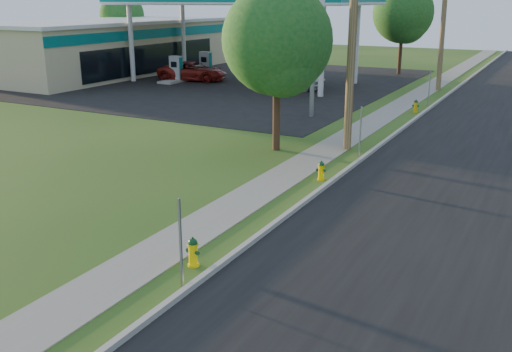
{
  "coord_description": "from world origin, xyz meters",
  "views": [
    {
      "loc": [
        6.81,
        -4.7,
        5.88
      ],
      "look_at": [
        0.0,
        8.0,
        1.4
      ],
      "focal_mm": 40.0,
      "sensor_mm": 36.0,
      "label": 1
    }
  ],
  "objects_px": {
    "fuel_pump_sw": "(206,67)",
    "hydrant_near": "(193,252)",
    "fuel_pump_se": "(310,73)",
    "car_red": "(193,71)",
    "tree_verge": "(279,45)",
    "hydrant_far": "(416,106)",
    "fuel_pump_nw": "(176,72)",
    "hydrant_mid": "(321,171)",
    "fuel_pump_ne": "(286,80)",
    "tree_lot": "(404,15)",
    "car_silver": "(295,79)",
    "utility_pole_far": "(444,16)",
    "tree_back": "(122,17)",
    "price_pylon": "(314,9)",
    "utility_pole_mid": "(353,24)"
  },
  "relations": [
    {
      "from": "tree_back",
      "to": "hydrant_mid",
      "type": "distance_m",
      "value": 42.84
    },
    {
      "from": "fuel_pump_ne",
      "to": "price_pylon",
      "type": "distance_m",
      "value": 10.17
    },
    {
      "from": "fuel_pump_se",
      "to": "utility_pole_far",
      "type": "bearing_deg",
      "value": 6.41
    },
    {
      "from": "fuel_pump_se",
      "to": "tree_back",
      "type": "xyz_separation_m",
      "value": [
        -22.84,
        6.42,
        3.5
      ]
    },
    {
      "from": "utility_pole_far",
      "to": "fuel_pump_sw",
      "type": "bearing_deg",
      "value": -176.8
    },
    {
      "from": "utility_pole_mid",
      "to": "hydrant_far",
      "type": "distance_m",
      "value": 10.43
    },
    {
      "from": "tree_lot",
      "to": "car_silver",
      "type": "relative_size",
      "value": 1.77
    },
    {
      "from": "tree_verge",
      "to": "hydrant_far",
      "type": "relative_size",
      "value": 9.22
    },
    {
      "from": "tree_back",
      "to": "hydrant_near",
      "type": "bearing_deg",
      "value": -47.59
    },
    {
      "from": "utility_pole_far",
      "to": "tree_verge",
      "type": "height_order",
      "value": "utility_pole_far"
    },
    {
      "from": "fuel_pump_nw",
      "to": "fuel_pump_sw",
      "type": "distance_m",
      "value": 4.0
    },
    {
      "from": "tree_back",
      "to": "hydrant_mid",
      "type": "relative_size",
      "value": 9.75
    },
    {
      "from": "hydrant_mid",
      "to": "fuel_pump_sw",
      "type": "bearing_deg",
      "value": 130.92
    },
    {
      "from": "utility_pole_mid",
      "to": "tree_back",
      "type": "xyz_separation_m",
      "value": [
        -31.74,
        23.42,
        -0.74
      ]
    },
    {
      "from": "utility_pole_far",
      "to": "fuel_pump_sw",
      "type": "xyz_separation_m",
      "value": [
        -17.9,
        -1.0,
        -4.08
      ]
    },
    {
      "from": "fuel_pump_ne",
      "to": "hydrant_mid",
      "type": "bearing_deg",
      "value": -61.26
    },
    {
      "from": "price_pylon",
      "to": "tree_verge",
      "type": "distance_m",
      "value": 7.27
    },
    {
      "from": "hydrant_near",
      "to": "price_pylon",
      "type": "bearing_deg",
      "value": 104.22
    },
    {
      "from": "fuel_pump_ne",
      "to": "fuel_pump_se",
      "type": "xyz_separation_m",
      "value": [
        0.0,
        4.0,
        0.0
      ]
    },
    {
      "from": "fuel_pump_sw",
      "to": "hydrant_far",
      "type": "height_order",
      "value": "fuel_pump_sw"
    },
    {
      "from": "utility_pole_mid",
      "to": "hydrant_mid",
      "type": "xyz_separation_m",
      "value": [
        0.63,
        -4.38,
        -4.62
      ]
    },
    {
      "from": "utility_pole_far",
      "to": "hydrant_far",
      "type": "height_order",
      "value": "utility_pole_far"
    },
    {
      "from": "price_pylon",
      "to": "car_silver",
      "type": "bearing_deg",
      "value": 119.76
    },
    {
      "from": "hydrant_mid",
      "to": "car_silver",
      "type": "xyz_separation_m",
      "value": [
        -9.31,
        18.23,
        0.37
      ]
    },
    {
      "from": "fuel_pump_nw",
      "to": "hydrant_near",
      "type": "relative_size",
      "value": 4.46
    },
    {
      "from": "tree_back",
      "to": "hydrant_near",
      "type": "distance_m",
      "value": 47.96
    },
    {
      "from": "fuel_pump_ne",
      "to": "fuel_pump_se",
      "type": "height_order",
      "value": "same"
    },
    {
      "from": "fuel_pump_nw",
      "to": "hydrant_far",
      "type": "height_order",
      "value": "fuel_pump_nw"
    },
    {
      "from": "hydrant_mid",
      "to": "car_red",
      "type": "height_order",
      "value": "car_red"
    },
    {
      "from": "fuel_pump_sw",
      "to": "hydrant_mid",
      "type": "xyz_separation_m",
      "value": [
        18.53,
        -21.38,
        -0.39
      ]
    },
    {
      "from": "fuel_pump_se",
      "to": "car_red",
      "type": "height_order",
      "value": "fuel_pump_se"
    },
    {
      "from": "hydrant_mid",
      "to": "car_red",
      "type": "bearing_deg",
      "value": 133.97
    },
    {
      "from": "fuel_pump_nw",
      "to": "tree_back",
      "type": "distance_m",
      "value": 17.67
    },
    {
      "from": "utility_pole_mid",
      "to": "tree_lot",
      "type": "bearing_deg",
      "value": 99.93
    },
    {
      "from": "fuel_pump_sw",
      "to": "hydrant_near",
      "type": "relative_size",
      "value": 4.46
    },
    {
      "from": "utility_pole_far",
      "to": "fuel_pump_se",
      "type": "bearing_deg",
      "value": -173.59
    },
    {
      "from": "fuel_pump_nw",
      "to": "price_pylon",
      "type": "bearing_deg",
      "value": -28.18
    },
    {
      "from": "fuel_pump_nw",
      "to": "utility_pole_mid",
      "type": "bearing_deg",
      "value": -35.99
    },
    {
      "from": "utility_pole_far",
      "to": "fuel_pump_nw",
      "type": "relative_size",
      "value": 2.97
    },
    {
      "from": "tree_verge",
      "to": "car_silver",
      "type": "height_order",
      "value": "tree_verge"
    },
    {
      "from": "hydrant_near",
      "to": "hydrant_mid",
      "type": "bearing_deg",
      "value": 89.05
    },
    {
      "from": "tree_lot",
      "to": "hydrant_mid",
      "type": "xyz_separation_m",
      "value": [
        5.04,
        -29.57,
        -4.33
      ]
    },
    {
      "from": "fuel_pump_ne",
      "to": "hydrant_far",
      "type": "xyz_separation_m",
      "value": [
        9.49,
        -3.66,
        -0.38
      ]
    },
    {
      "from": "tree_lot",
      "to": "hydrant_near",
      "type": "relative_size",
      "value": 10.08
    },
    {
      "from": "fuel_pump_ne",
      "to": "tree_back",
      "type": "bearing_deg",
      "value": 155.47
    },
    {
      "from": "fuel_pump_nw",
      "to": "hydrant_mid",
      "type": "relative_size",
      "value": 4.76
    },
    {
      "from": "hydrant_mid",
      "to": "car_silver",
      "type": "relative_size",
      "value": 0.16
    },
    {
      "from": "car_silver",
      "to": "fuel_pump_se",
      "type": "bearing_deg",
      "value": 13.43
    },
    {
      "from": "fuel_pump_se",
      "to": "hydrant_far",
      "type": "height_order",
      "value": "fuel_pump_se"
    },
    {
      "from": "car_silver",
      "to": "hydrant_near",
      "type": "bearing_deg",
      "value": -150.97
    }
  ]
}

